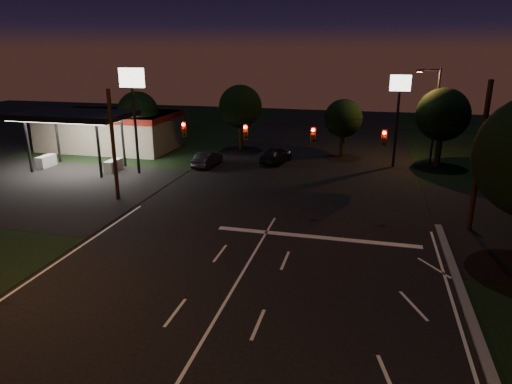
% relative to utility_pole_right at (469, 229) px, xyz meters
% --- Properties ---
extents(ground, '(140.00, 140.00, 0.00)m').
position_rel_utility_pole_right_xyz_m(ground, '(-12.00, -15.00, 0.00)').
color(ground, black).
rests_on(ground, ground).
extents(cross_street_left, '(20.00, 16.00, 0.02)m').
position_rel_utility_pole_right_xyz_m(cross_street_left, '(-32.00, 1.00, 0.00)').
color(cross_street_left, black).
rests_on(cross_street_left, ground).
extents(stop_bar, '(12.00, 0.50, 0.01)m').
position_rel_utility_pole_right_xyz_m(stop_bar, '(-9.00, -3.50, 0.01)').
color(stop_bar, silver).
rests_on(stop_bar, ground).
extents(utility_pole_right, '(0.30, 0.30, 9.00)m').
position_rel_utility_pole_right_xyz_m(utility_pole_right, '(0.00, 0.00, 0.00)').
color(utility_pole_right, black).
rests_on(utility_pole_right, ground).
extents(utility_pole_left, '(0.28, 0.28, 8.00)m').
position_rel_utility_pole_right_xyz_m(utility_pole_left, '(-24.00, 0.00, 0.00)').
color(utility_pole_left, black).
rests_on(utility_pole_left, ground).
extents(signal_span, '(24.00, 0.40, 1.56)m').
position_rel_utility_pole_right_xyz_m(signal_span, '(-12.00, -0.04, 5.50)').
color(signal_span, black).
rests_on(signal_span, ground).
extents(gas_station, '(14.20, 16.10, 5.25)m').
position_rel_utility_pole_right_xyz_m(gas_station, '(-33.86, 15.39, 2.38)').
color(gas_station, gray).
rests_on(gas_station, ground).
extents(pole_sign_left_near, '(2.20, 0.30, 9.10)m').
position_rel_utility_pole_right_xyz_m(pole_sign_left_near, '(-26.00, 7.00, 6.98)').
color(pole_sign_left_near, black).
rests_on(pole_sign_left_near, ground).
extents(pole_sign_right, '(1.80, 0.30, 8.40)m').
position_rel_utility_pole_right_xyz_m(pole_sign_right, '(-4.00, 15.00, 6.24)').
color(pole_sign_right, black).
rests_on(pole_sign_right, ground).
extents(street_light_right_far, '(2.20, 0.35, 9.00)m').
position_rel_utility_pole_right_xyz_m(street_light_right_far, '(-0.76, 17.00, 5.24)').
color(street_light_right_far, black).
rests_on(street_light_right_far, ground).
extents(tree_far_a, '(4.20, 4.20, 6.42)m').
position_rel_utility_pole_right_xyz_m(tree_far_a, '(-29.98, 15.12, 4.26)').
color(tree_far_a, black).
rests_on(tree_far_a, ground).
extents(tree_far_b, '(4.60, 4.60, 6.98)m').
position_rel_utility_pole_right_xyz_m(tree_far_b, '(-19.98, 19.13, 4.61)').
color(tree_far_b, black).
rests_on(tree_far_b, ground).
extents(tree_far_c, '(3.80, 3.80, 5.86)m').
position_rel_utility_pole_right_xyz_m(tree_far_c, '(-8.98, 18.10, 3.90)').
color(tree_far_c, black).
rests_on(tree_far_c, ground).
extents(tree_far_d, '(4.80, 4.80, 7.30)m').
position_rel_utility_pole_right_xyz_m(tree_far_d, '(0.02, 16.13, 4.83)').
color(tree_far_d, black).
rests_on(tree_far_d, ground).
extents(car_oncoming_a, '(2.77, 4.86, 1.56)m').
position_rel_utility_pole_right_xyz_m(car_oncoming_a, '(-15.00, 13.94, 0.78)').
color(car_oncoming_a, black).
rests_on(car_oncoming_a, ground).
extents(car_oncoming_b, '(1.80, 4.34, 1.40)m').
position_rel_utility_pole_right_xyz_m(car_oncoming_b, '(-21.00, 11.03, 0.70)').
color(car_oncoming_b, black).
rests_on(car_oncoming_b, ground).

